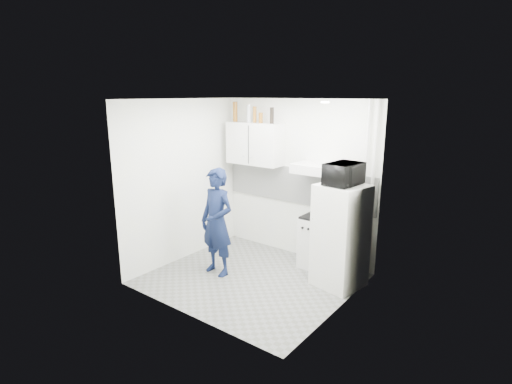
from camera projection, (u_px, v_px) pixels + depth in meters
The scene contains 22 objects.
floor at pixel (251, 279), 5.92m from camera, with size 2.80×2.80×0.00m, color slate.
ceiling at pixel (251, 99), 5.29m from camera, with size 2.80×2.80×0.00m, color white.
wall_back at pixel (297, 179), 6.57m from camera, with size 2.80×2.80×0.00m, color white.
wall_left at pixel (182, 181), 6.43m from camera, with size 2.60×2.60×0.00m, color white.
wall_right at pixel (343, 211), 4.78m from camera, with size 2.60×2.60×0.00m, color white.
person at pixel (217, 222), 5.94m from camera, with size 0.59×0.39×1.63m, color #0E1735.
stove at pixel (319, 242), 6.26m from camera, with size 0.50×0.50×0.81m, color silver.
fridge at pixel (340, 236), 5.58m from camera, with size 0.61×0.61×1.47m, color white.
stove_top at pixel (320, 217), 6.16m from camera, with size 0.48×0.48×0.03m, color black.
saucepan at pixel (321, 213), 6.12m from camera, with size 0.18×0.18×0.10m, color silver.
microwave at pixel (344, 174), 5.37m from camera, with size 0.37×0.54×0.30m, color black.
bottle_a at pixel (235, 112), 6.87m from camera, with size 0.08×0.08×0.34m, color brown.
bottle_c at pixel (249, 114), 6.70m from camera, with size 0.07×0.07×0.29m, color #B2B7BC.
bottle_d at pixel (255, 115), 6.63m from camera, with size 0.06×0.06×0.27m, color brown.
canister_a at pixel (261, 118), 6.57m from camera, with size 0.07×0.07×0.17m, color brown.
bottle_e at pixel (272, 116), 6.43m from camera, with size 0.06×0.06×0.26m, color black.
upper_cabinet at pixel (255, 144), 6.75m from camera, with size 1.00×0.35×0.70m, color white.
range_hood at pixel (315, 168), 6.05m from camera, with size 0.60×0.50×0.14m, color silver.
backsplash at pixel (297, 185), 6.58m from camera, with size 2.74×0.03×0.60m, color white.
pipe_a at pixel (372, 192), 5.74m from camera, with size 0.05×0.05×2.60m, color silver.
pipe_b at pixel (364, 190), 5.81m from camera, with size 0.04×0.04×2.60m, color silver.
ceiling_spot_fixture at pixel (325, 102), 4.87m from camera, with size 0.10×0.10×0.02m, color white.
Camera 1 is at (3.35, -4.28, 2.67)m, focal length 28.00 mm.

